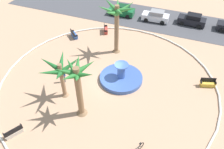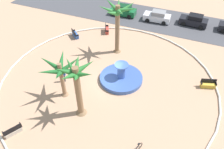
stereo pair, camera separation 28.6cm
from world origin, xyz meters
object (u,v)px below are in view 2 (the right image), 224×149
Objects in this scene: bench_north at (107,30)px; bench_west at (13,131)px; palm_tree_by_curb at (77,81)px; bench_east at (208,85)px; person_pedestrian_stroll at (63,75)px; palm_tree_mid_plaza at (60,71)px; bench_southeast at (75,35)px; fountain at (121,78)px; parked_car_second at (157,17)px; parked_car_leftmost at (123,11)px; parked_car_third at (194,20)px; palm_tree_near_fountain at (118,17)px.

bench_west is at bearing -92.04° from bench_north.
palm_tree_by_curb is at bearing -75.85° from bench_north.
bench_east is 1.02× the size of person_pedestrian_stroll.
palm_tree_by_curb reaches higher than palm_tree_mid_plaza.
bench_southeast is 9.06m from person_pedestrian_stroll.
fountain is 2.81× the size of bench_north.
palm_tree_mid_plaza is (-2.64, 1.44, -0.84)m from palm_tree_by_curb.
fountain reaches higher than bench_southeast.
palm_tree_mid_plaza is 1.08× the size of parked_car_second.
palm_tree_mid_plaza is at bearing -85.66° from bench_north.
fountain is at bearing -70.42° from parked_car_leftmost.
bench_east is 13.39m from parked_car_third.
fountain is 1.15× the size of parked_car_second.
palm_tree_near_fountain reaches higher than parked_car_third.
palm_tree_by_curb reaches higher than fountain.
parked_car_third is at bearing 5.20° from parked_car_leftmost.
fountain is 11.77m from bench_west.
bench_west is 0.40× the size of parked_car_leftmost.
palm_tree_mid_plaza is at bearing -56.02° from person_pedestrian_stroll.
palm_tree_mid_plaza is at bearing -104.38° from parked_car_second.
parked_car_third is at bearing 58.00° from person_pedestrian_stroll.
bench_north is at bearing -148.57° from parked_car_third.
person_pedestrian_stroll reaches higher than bench_west.
palm_tree_by_curb reaches higher than parked_car_leftmost.
bench_west is at bearing -114.81° from parked_car_third.
bench_southeast is 0.38× the size of parked_car_leftmost.
parked_car_third is at bearing 53.08° from palm_tree_near_fountain.
parked_car_second is at bearing 43.14° from bench_southeast.
bench_north is 1.08× the size of bench_southeast.
bench_north is (-3.62, 14.37, -3.71)m from palm_tree_by_curb.
person_pedestrian_stroll reaches higher than bench_north.
bench_east is 14.81m from parked_car_second.
palm_tree_by_curb is 3.77× the size of bench_southeast.
palm_tree_near_fountain is 12.31m from bench_east.
person_pedestrian_stroll is at bearing -122.00° from parked_car_third.
palm_tree_near_fountain is (-2.38, 4.78, 4.45)m from fountain.
palm_tree_near_fountain is at bearing 92.82° from palm_tree_by_curb.
parked_car_third is at bearing 62.82° from palm_tree_mid_plaza.
palm_tree_near_fountain is at bearing -126.92° from parked_car_third.
bench_west is at bearing -106.00° from palm_tree_mid_plaza.
palm_tree_mid_plaza is at bearing 74.00° from bench_west.
palm_tree_by_curb is 7.12m from bench_west.
bench_southeast is (-7.15, 11.52, -3.71)m from palm_tree_by_curb.
person_pedestrian_stroll is (-5.65, -2.60, 0.61)m from fountain.
bench_east is 1.09× the size of bench_southeast.
palm_tree_mid_plaza reaches higher than parked_car_third.
parked_car_leftmost reaches higher than bench_west.
palm_tree_by_curb is at bearing -39.63° from person_pedestrian_stroll.
palm_tree_mid_plaza is (-2.12, -9.07, -1.54)m from palm_tree_near_fountain.
bench_east is 0.41× the size of parked_car_leftmost.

